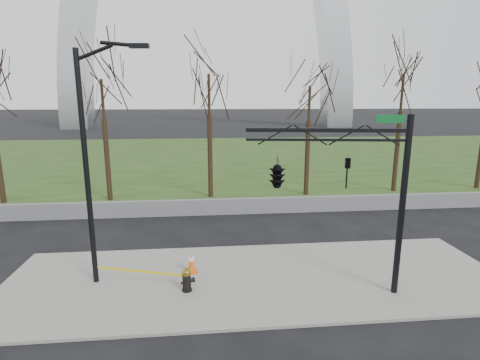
{
  "coord_description": "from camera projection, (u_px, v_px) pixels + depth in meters",
  "views": [
    {
      "loc": [
        -1.83,
        -12.23,
        6.42
      ],
      "look_at": [
        -0.42,
        2.0,
        3.3
      ],
      "focal_mm": 27.61,
      "sensor_mm": 36.0,
      "label": 1
    }
  ],
  "objects": [
    {
      "name": "fire_hydrant",
      "position": [
        187.0,
        280.0,
        12.39
      ],
      "size": [
        0.52,
        0.34,
        0.84
      ],
      "rotation": [
        0.0,
        0.0,
        0.31
      ],
      "color": "black",
      "rests_on": "sidewalk"
    },
    {
      "name": "street_light",
      "position": [
        92.0,
        153.0,
        12.14
      ],
      "size": [
        2.39,
        0.47,
        8.21
      ],
      "rotation": [
        0.0,
        0.0,
        -0.12
      ],
      "color": "black",
      "rests_on": "ground"
    },
    {
      "name": "traffic_cone",
      "position": [
        191.0,
        263.0,
        13.75
      ],
      "size": [
        0.5,
        0.5,
        0.75
      ],
      "rotation": [
        0.0,
        0.0,
        0.36
      ],
      "color": "#E6530C",
      "rests_on": "sidewalk"
    },
    {
      "name": "ground",
      "position": [
        257.0,
        280.0,
        13.44
      ],
      "size": [
        500.0,
        500.0,
        0.0
      ],
      "primitive_type": "plane",
      "color": "black",
      "rests_on": "ground"
    },
    {
      "name": "caution_tape",
      "position": [
        154.0,
        273.0,
        12.81
      ],
      "size": [
        3.36,
        1.39,
        0.43
      ],
      "color": "#DCC20B",
      "rests_on": "ground"
    },
    {
      "name": "tree_row",
      "position": [
        354.0,
        129.0,
        24.95
      ],
      "size": [
        62.71,
        4.0,
        8.91
      ],
      "color": "black",
      "rests_on": "ground"
    },
    {
      "name": "guardrail",
      "position": [
        237.0,
        206.0,
        21.12
      ],
      "size": [
        60.0,
        0.3,
        0.9
      ],
      "primitive_type": "cube",
      "color": "#59595B",
      "rests_on": "ground"
    },
    {
      "name": "sidewalk",
      "position": [
        257.0,
        279.0,
        13.42
      ],
      "size": [
        18.0,
        6.0,
        0.1
      ],
      "primitive_type": "cube",
      "color": "slate",
      "rests_on": "ground"
    },
    {
      "name": "grass_strip",
      "position": [
        220.0,
        156.0,
        42.6
      ],
      "size": [
        120.0,
        40.0,
        0.06
      ],
      "primitive_type": "cube",
      "color": "#233A15",
      "rests_on": "ground"
    },
    {
      "name": "traffic_signal_mast",
      "position": [
        301.0,
        173.0,
        11.7
      ],
      "size": [
        5.05,
        2.54,
        6.0
      ],
      "rotation": [
        0.0,
        0.0,
        -0.15
      ],
      "color": "black",
      "rests_on": "ground"
    }
  ]
}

